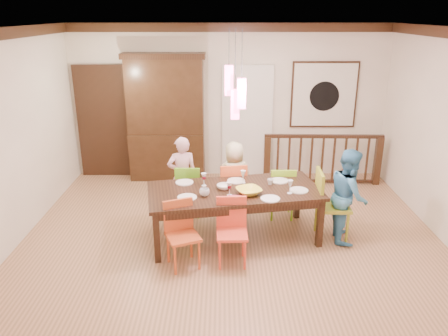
{
  "coord_description": "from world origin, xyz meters",
  "views": [
    {
      "loc": [
        -0.12,
        -5.78,
        3.08
      ],
      "look_at": [
        -0.11,
        0.16,
        0.96
      ],
      "focal_mm": 35.0,
      "sensor_mm": 36.0,
      "label": 1
    }
  ],
  "objects_px": {
    "balustrade": "(322,159)",
    "person_far_mid": "(234,177)",
    "dining_table": "(234,194)",
    "chair_end_right": "(333,200)",
    "chair_far_left": "(189,186)",
    "person_far_left": "(182,176)",
    "china_hutch": "(166,118)",
    "person_end_right": "(348,195)"
  },
  "relations": [
    {
      "from": "balustrade",
      "to": "person_far_mid",
      "type": "bearing_deg",
      "value": -142.79
    },
    {
      "from": "dining_table",
      "to": "chair_end_right",
      "type": "xyz_separation_m",
      "value": [
        1.4,
        0.0,
        -0.1
      ]
    },
    {
      "from": "dining_table",
      "to": "chair_far_left",
      "type": "xyz_separation_m",
      "value": [
        -0.7,
        0.78,
        -0.19
      ]
    },
    {
      "from": "dining_table",
      "to": "person_far_mid",
      "type": "height_order",
      "value": "person_far_mid"
    },
    {
      "from": "balustrade",
      "to": "person_far_left",
      "type": "bearing_deg",
      "value": -151.56
    },
    {
      "from": "chair_far_left",
      "to": "person_far_mid",
      "type": "height_order",
      "value": "person_far_mid"
    },
    {
      "from": "chair_far_left",
      "to": "dining_table",
      "type": "bearing_deg",
      "value": 133.62
    },
    {
      "from": "person_far_left",
      "to": "dining_table",
      "type": "bearing_deg",
      "value": 123.07
    },
    {
      "from": "dining_table",
      "to": "person_far_mid",
      "type": "distance_m",
      "value": 0.9
    },
    {
      "from": "china_hutch",
      "to": "dining_table",
      "type": "bearing_deg",
      "value": -63.39
    },
    {
      "from": "dining_table",
      "to": "balustrade",
      "type": "distance_m",
      "value": 2.72
    },
    {
      "from": "chair_far_left",
      "to": "person_far_left",
      "type": "xyz_separation_m",
      "value": [
        -0.1,
        0.05,
        0.15
      ]
    },
    {
      "from": "china_hutch",
      "to": "balustrade",
      "type": "xyz_separation_m",
      "value": [
        2.93,
        -0.35,
        -0.7
      ]
    },
    {
      "from": "person_far_left",
      "to": "person_end_right",
      "type": "bearing_deg",
      "value": 149.64
    },
    {
      "from": "person_far_left",
      "to": "chair_far_left",
      "type": "bearing_deg",
      "value": 142.51
    },
    {
      "from": "chair_end_right",
      "to": "person_end_right",
      "type": "relative_size",
      "value": 0.76
    },
    {
      "from": "dining_table",
      "to": "person_far_mid",
      "type": "xyz_separation_m",
      "value": [
        0.03,
        0.9,
        -0.09
      ]
    },
    {
      "from": "chair_end_right",
      "to": "person_far_mid",
      "type": "distance_m",
      "value": 1.64
    },
    {
      "from": "chair_far_left",
      "to": "person_far_left",
      "type": "height_order",
      "value": "person_far_left"
    },
    {
      "from": "person_far_left",
      "to": "person_far_mid",
      "type": "distance_m",
      "value": 0.83
    },
    {
      "from": "chair_end_right",
      "to": "balustrade",
      "type": "relative_size",
      "value": 0.46
    },
    {
      "from": "chair_end_right",
      "to": "china_hutch",
      "type": "xyz_separation_m",
      "value": [
        -2.63,
        2.45,
        0.62
      ]
    },
    {
      "from": "chair_end_right",
      "to": "person_end_right",
      "type": "xyz_separation_m",
      "value": [
        0.2,
        -0.02,
        0.09
      ]
    },
    {
      "from": "chair_far_left",
      "to": "balustrade",
      "type": "height_order",
      "value": "balustrade"
    },
    {
      "from": "dining_table",
      "to": "chair_end_right",
      "type": "distance_m",
      "value": 1.4
    },
    {
      "from": "dining_table",
      "to": "balustrade",
      "type": "xyz_separation_m",
      "value": [
        1.7,
        2.11,
        -0.18
      ]
    },
    {
      "from": "china_hutch",
      "to": "person_far_mid",
      "type": "height_order",
      "value": "china_hutch"
    },
    {
      "from": "chair_far_left",
      "to": "chair_end_right",
      "type": "bearing_deg",
      "value": 161.44
    },
    {
      "from": "person_end_right",
      "to": "chair_far_left",
      "type": "bearing_deg",
      "value": 77.45
    },
    {
      "from": "chair_end_right",
      "to": "balustrade",
      "type": "height_order",
      "value": "chair_end_right"
    },
    {
      "from": "dining_table",
      "to": "chair_far_left",
      "type": "height_order",
      "value": "chair_far_left"
    },
    {
      "from": "balustrade",
      "to": "person_end_right",
      "type": "xyz_separation_m",
      "value": [
        -0.11,
        -2.13,
        0.17
      ]
    },
    {
      "from": "chair_end_right",
      "to": "person_far_left",
      "type": "bearing_deg",
      "value": 71.18
    },
    {
      "from": "china_hutch",
      "to": "person_far_mid",
      "type": "distance_m",
      "value": 2.09
    },
    {
      "from": "person_far_left",
      "to": "person_end_right",
      "type": "xyz_separation_m",
      "value": [
        2.4,
        -0.85,
        0.03
      ]
    },
    {
      "from": "dining_table",
      "to": "china_hutch",
      "type": "height_order",
      "value": "china_hutch"
    },
    {
      "from": "balustrade",
      "to": "person_far_left",
      "type": "xyz_separation_m",
      "value": [
        -2.5,
        -1.28,
        0.14
      ]
    },
    {
      "from": "chair_far_left",
      "to": "person_far_left",
      "type": "distance_m",
      "value": 0.19
    },
    {
      "from": "china_hutch",
      "to": "person_far_left",
      "type": "distance_m",
      "value": 1.77
    },
    {
      "from": "chair_far_left",
      "to": "balustrade",
      "type": "relative_size",
      "value": 0.39
    },
    {
      "from": "chair_end_right",
      "to": "china_hutch",
      "type": "height_order",
      "value": "china_hutch"
    },
    {
      "from": "balustrade",
      "to": "chair_far_left",
      "type": "bearing_deg",
      "value": -149.66
    }
  ]
}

